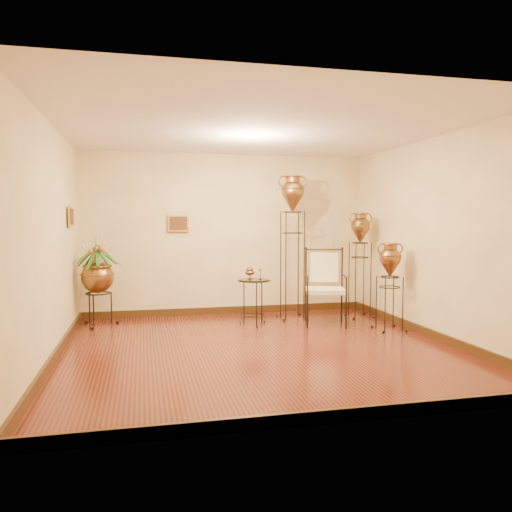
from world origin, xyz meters
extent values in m
plane|color=#612617|center=(0.00, 0.00, 0.00)|extent=(5.00, 5.00, 0.00)
cube|color=#3D240E|center=(0.00, 2.48, 0.06)|extent=(5.00, 0.04, 0.12)
cube|color=#3D240E|center=(0.00, -2.48, 0.06)|extent=(5.00, 0.04, 0.12)
cube|color=#3D240E|center=(-2.48, 0.00, 0.06)|extent=(0.04, 5.00, 0.12)
cube|color=#3D240E|center=(2.48, 0.00, 0.06)|extent=(0.04, 5.00, 0.12)
cube|color=gold|center=(-0.85, 2.46, 1.60)|extent=(0.36, 0.03, 0.29)
cube|color=gold|center=(-2.46, 1.45, 1.70)|extent=(0.03, 0.36, 0.29)
cube|color=beige|center=(1.33, 1.16, 0.55)|extent=(0.71, 0.67, 0.07)
cube|color=beige|center=(1.33, 1.16, 0.89)|extent=(0.44, 0.15, 0.47)
cylinder|color=black|center=(0.25, 1.45, 0.71)|extent=(0.50, 0.50, 0.02)
camera|label=1|loc=(-1.46, -6.18, 1.64)|focal=35.00mm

